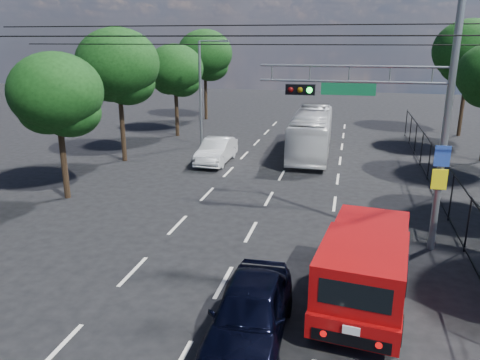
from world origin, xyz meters
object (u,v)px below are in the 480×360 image
(white_bus, at_px, (311,133))
(white_van, at_px, (216,151))
(red_pickup, at_px, (365,265))
(navy_hatchback, at_px, (250,312))
(signal_mast, at_px, (410,99))

(white_bus, relative_size, white_van, 2.23)
(red_pickup, height_order, navy_hatchback, red_pickup)
(signal_mast, distance_m, white_van, 14.42)
(white_bus, bearing_deg, signal_mast, -74.00)
(signal_mast, bearing_deg, white_van, 133.94)
(signal_mast, relative_size, red_pickup, 1.57)
(white_bus, distance_m, white_van, 6.43)
(red_pickup, relative_size, navy_hatchback, 1.35)
(red_pickup, height_order, white_van, red_pickup)
(signal_mast, relative_size, navy_hatchback, 2.12)
(signal_mast, bearing_deg, white_bus, 107.38)
(navy_hatchback, bearing_deg, white_van, 107.35)
(red_pickup, height_order, white_bus, white_bus)
(red_pickup, distance_m, white_van, 16.34)
(red_pickup, bearing_deg, signal_mast, 74.30)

